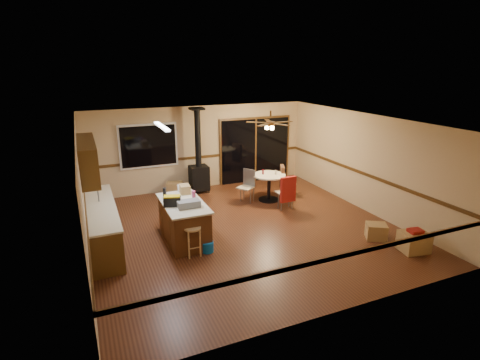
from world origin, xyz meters
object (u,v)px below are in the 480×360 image
toolbox_grey (189,204)px  chair_right (283,177)px  box_corner_a (414,242)px  box_under_window (175,188)px  kitchen_island (184,221)px  toolbox_black (172,201)px  wood_stove (199,169)px  chair_near (288,189)px  dining_table (269,183)px  blue_bucket (207,247)px  box_corner_b (376,231)px  bar_stool (193,241)px  chair_left (248,182)px

toolbox_grey → chair_right: bearing=30.0°
box_corner_a → box_under_window: bearing=124.5°
kitchen_island → toolbox_black: 0.62m
kitchen_island → wood_stove: wood_stove is taller
toolbox_black → chair_near: (3.31, 0.76, -0.40)m
dining_table → blue_bucket: bearing=-139.2°
box_corner_b → chair_near: bearing=113.1°
blue_bucket → box_corner_a: size_ratio=0.48×
toolbox_grey → chair_near: toolbox_grey is taller
toolbox_grey → bar_stool: toolbox_grey is taller
toolbox_grey → box_corner_b: 4.29m
kitchen_island → bar_stool: (-0.02, -0.78, -0.13)m
chair_near → kitchen_island: bearing=-167.8°
box_under_window → toolbox_black: bearing=-104.0°
wood_stove → box_corner_b: bearing=-59.9°
kitchen_island → box_corner_b: 4.38m
kitchen_island → box_under_window: (0.54, 3.10, -0.26)m
wood_stove → bar_stool: size_ratio=3.96×
chair_left → box_corner_b: (1.70, -3.36, -0.41)m
toolbox_grey → box_under_window: 3.54m
toolbox_black → chair_right: 4.15m
chair_near → box_under_window: chair_near is taller
dining_table → chair_left: bearing=165.7°
blue_bucket → dining_table: 3.52m
kitchen_island → bar_stool: kitchen_island is taller
kitchen_island → blue_bucket: 0.87m
blue_bucket → chair_near: bearing=27.0°
dining_table → box_corner_b: dining_table is taller
chair_right → kitchen_island: bearing=-154.4°
toolbox_grey → box_corner_b: size_ratio=1.09×
chair_left → wood_stove: bearing=127.3°
kitchen_island → chair_left: bearing=36.0°
bar_stool → chair_left: (2.35, 2.47, 0.27)m
box_corner_a → chair_near: bearing=112.9°
dining_table → box_under_window: (-2.40, 1.56, -0.34)m
blue_bucket → dining_table: bearing=40.8°
bar_stool → dining_table: dining_table is taller
chair_left → bar_stool: bearing=-133.6°
blue_bucket → chair_right: 4.01m
toolbox_black → chair_right: bearing=25.3°
chair_near → box_corner_a: chair_near is taller
box_corner_b → box_under_window: bearing=126.3°
chair_left → chair_right: size_ratio=0.79×
blue_bucket → chair_right: chair_right is taller
dining_table → kitchen_island: bearing=-152.4°
wood_stove → box_corner_a: size_ratio=4.51×
box_corner_a → chair_right: bearing=102.1°
blue_bucket → chair_left: (2.03, 2.44, 0.48)m
kitchen_island → chair_left: size_ratio=3.02×
blue_bucket → dining_table: dining_table is taller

